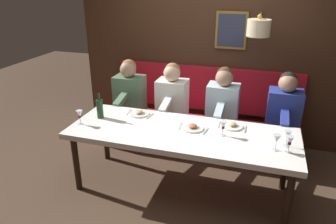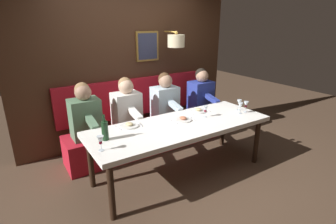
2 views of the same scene
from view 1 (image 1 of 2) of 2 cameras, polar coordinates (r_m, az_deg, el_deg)
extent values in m
plane|color=#4C3828|center=(3.77, 2.27, -13.58)|extent=(12.00, 12.00, 0.00)
cube|color=white|center=(3.39, 2.46, -3.91)|extent=(0.90, 2.44, 0.06)
cylinder|color=black|center=(3.23, 20.86, -14.95)|extent=(0.07, 0.07, 0.68)
cylinder|color=black|center=(3.72, -16.25, -8.86)|extent=(0.07, 0.07, 0.68)
cylinder|color=black|center=(3.81, 20.49, -8.63)|extent=(0.07, 0.07, 0.68)
cylinder|color=black|center=(4.23, -11.20, -4.22)|extent=(0.07, 0.07, 0.68)
cube|color=red|center=(4.39, 5.38, -4.53)|extent=(0.52, 2.64, 0.45)
cube|color=#422819|center=(4.55, 7.58, 12.72)|extent=(0.10, 3.84, 2.90)
cube|color=red|center=(4.63, 6.95, 4.23)|extent=(0.10, 2.64, 0.64)
cube|color=olive|center=(4.42, 11.35, 14.26)|extent=(0.04, 0.41, 0.49)
cube|color=#2D334C|center=(4.40, 11.32, 14.22)|extent=(0.01, 0.35, 0.43)
cylinder|color=#B78E3D|center=(4.21, 16.39, 16.59)|extent=(0.35, 0.02, 0.02)
cylinder|color=beige|center=(4.05, 16.07, 14.40)|extent=(0.28, 0.28, 0.20)
sphere|color=#B78E3D|center=(4.03, 16.28, 16.22)|extent=(0.06, 0.06, 0.06)
cube|color=#283893|center=(4.12, 20.15, -0.06)|extent=(0.30, 0.40, 0.56)
sphere|color=#A37A60|center=(3.98, 20.89, 4.87)|extent=(0.22, 0.22, 0.22)
sphere|color=black|center=(4.00, 20.93, 5.41)|extent=(0.20, 0.20, 0.20)
cube|color=#283893|center=(3.84, 20.33, -1.12)|extent=(0.33, 0.09, 0.14)
cube|color=silver|center=(4.14, 9.82, 1.15)|extent=(0.30, 0.40, 0.56)
sphere|color=#A37A60|center=(3.99, 10.14, 6.10)|extent=(0.22, 0.22, 0.22)
sphere|color=#4C331E|center=(4.01, 10.23, 6.64)|extent=(0.20, 0.20, 0.20)
cube|color=silver|center=(3.85, 9.24, 0.17)|extent=(0.33, 0.09, 0.14)
cube|color=white|center=(4.26, 0.76, 2.17)|extent=(0.30, 0.40, 0.56)
sphere|color=#D1A889|center=(4.13, 0.71, 7.00)|extent=(0.22, 0.22, 0.22)
sphere|color=#937047|center=(4.14, 0.83, 7.52)|extent=(0.20, 0.20, 0.20)
cube|color=white|center=(3.99, -0.43, 1.30)|extent=(0.33, 0.09, 0.14)
cube|color=#567A5B|center=(4.47, -6.89, 3.00)|extent=(0.30, 0.40, 0.56)
sphere|color=#A37A60|center=(4.34, -7.24, 7.62)|extent=(0.22, 0.22, 0.22)
sphere|color=#937047|center=(4.35, -7.09, 8.11)|extent=(0.20, 0.20, 0.20)
cube|color=#567A5B|center=(4.21, -8.50, 2.21)|extent=(0.33, 0.09, 0.14)
cylinder|color=silver|center=(3.80, -5.25, -0.32)|extent=(0.24, 0.24, 0.01)
ellipsoid|color=#D1BC84|center=(3.79, -5.26, 0.04)|extent=(0.11, 0.09, 0.04)
cube|color=silver|center=(3.73, -3.30, -0.75)|extent=(0.17, 0.04, 0.01)
cube|color=silver|center=(3.87, -7.12, 0.00)|extent=(0.18, 0.04, 0.01)
cylinder|color=silver|center=(3.44, 4.47, -2.91)|extent=(0.24, 0.24, 0.01)
ellipsoid|color=#B76647|center=(3.43, 4.48, -2.53)|extent=(0.11, 0.09, 0.04)
cube|color=silver|center=(3.40, 6.78, -3.41)|extent=(0.17, 0.03, 0.01)
cube|color=silver|center=(3.49, 2.22, -2.52)|extent=(0.18, 0.04, 0.01)
cylinder|color=white|center=(3.54, 11.47, -2.52)|extent=(0.24, 0.24, 0.01)
ellipsoid|color=#D1BC84|center=(3.53, 11.50, -2.15)|extent=(0.11, 0.09, 0.04)
cube|color=silver|center=(3.52, 13.77, -2.99)|extent=(0.17, 0.02, 0.01)
cube|color=silver|center=(3.57, 9.20, -2.16)|extent=(0.18, 0.03, 0.01)
cylinder|color=silver|center=(3.18, 18.78, -6.52)|extent=(0.06, 0.06, 0.00)
cylinder|color=silver|center=(3.17, 18.87, -5.90)|extent=(0.01, 0.01, 0.07)
cone|color=silver|center=(3.13, 19.06, -4.61)|extent=(0.07, 0.07, 0.08)
cylinder|color=silver|center=(3.29, 20.51, -5.74)|extent=(0.06, 0.06, 0.00)
cylinder|color=silver|center=(3.28, 20.61, -5.13)|extent=(0.01, 0.01, 0.07)
cone|color=silver|center=(3.24, 20.80, -3.88)|extent=(0.07, 0.07, 0.08)
cylinder|color=silver|center=(3.19, 20.85, -6.74)|extent=(0.06, 0.06, 0.00)
cylinder|color=silver|center=(3.17, 20.95, -6.12)|extent=(0.01, 0.01, 0.07)
cone|color=silver|center=(3.14, 21.15, -4.84)|extent=(0.07, 0.07, 0.08)
cylinder|color=maroon|center=(3.15, 21.08, -5.29)|extent=(0.03, 0.03, 0.03)
cylinder|color=silver|center=(3.67, -15.51, -2.08)|extent=(0.06, 0.06, 0.00)
cylinder|color=silver|center=(3.65, -15.58, -1.52)|extent=(0.01, 0.01, 0.07)
cone|color=silver|center=(3.62, -15.71, -0.36)|extent=(0.07, 0.07, 0.08)
cylinder|color=maroon|center=(3.63, -15.66, -0.81)|extent=(0.03, 0.03, 0.02)
cylinder|color=silver|center=(3.33, 9.81, -4.17)|extent=(0.06, 0.06, 0.00)
cylinder|color=silver|center=(3.32, 9.86, -3.56)|extent=(0.01, 0.01, 0.07)
cone|color=silver|center=(3.28, 9.95, -2.31)|extent=(0.07, 0.07, 0.08)
cylinder|color=maroon|center=(3.29, 9.92, -2.76)|extent=(0.03, 0.03, 0.03)
cylinder|color=#19381E|center=(3.74, -12.21, 0.55)|extent=(0.08, 0.08, 0.22)
cylinder|color=#19381E|center=(3.69, -12.41, 2.70)|extent=(0.03, 0.03, 0.08)
camera|label=2|loc=(2.65, -65.35, 4.68)|focal=28.08mm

